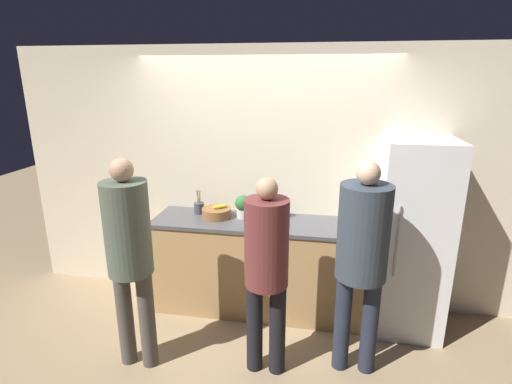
# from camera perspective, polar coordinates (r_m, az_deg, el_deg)

# --- Properties ---
(ground_plane) EXTENTS (14.00, 14.00, 0.00)m
(ground_plane) POSITION_cam_1_polar(r_m,az_deg,el_deg) (4.04, -0.37, -18.70)
(ground_plane) COLOR #9E8460
(wall_back) EXTENTS (5.20, 0.06, 2.60)m
(wall_back) POSITION_cam_1_polar(r_m,az_deg,el_deg) (4.06, 1.29, 1.86)
(wall_back) COLOR beige
(wall_back) RESTS_ON ground_plane
(counter) EXTENTS (2.09, 0.62, 0.96)m
(counter) POSITION_cam_1_polar(r_m,az_deg,el_deg) (4.08, 0.54, -10.40)
(counter) COLOR tan
(counter) RESTS_ON ground_plane
(refrigerator) EXTENTS (0.61, 0.65, 1.80)m
(refrigerator) POSITION_cam_1_polar(r_m,az_deg,el_deg) (3.90, 21.28, -6.14)
(refrigerator) COLOR white
(refrigerator) RESTS_ON ground_plane
(person_left) EXTENTS (0.35, 0.35, 1.75)m
(person_left) POSITION_cam_1_polar(r_m,az_deg,el_deg) (3.25, -17.66, -7.62)
(person_left) COLOR #4C4742
(person_left) RESTS_ON ground_plane
(person_center) EXTENTS (0.34, 0.34, 1.62)m
(person_center) POSITION_cam_1_polar(r_m,az_deg,el_deg) (3.06, 1.51, -10.09)
(person_center) COLOR black
(person_center) RESTS_ON ground_plane
(person_right) EXTENTS (0.39, 0.39, 1.74)m
(person_right) POSITION_cam_1_polar(r_m,az_deg,el_deg) (3.13, 14.91, -7.94)
(person_right) COLOR #232838
(person_right) RESTS_ON ground_plane
(fruit_bowl) EXTENTS (0.29, 0.29, 0.13)m
(fruit_bowl) POSITION_cam_1_polar(r_m,az_deg,el_deg) (3.97, -5.65, -2.95)
(fruit_bowl) COLOR brown
(fruit_bowl) RESTS_ON counter
(utensil_crock) EXTENTS (0.10, 0.10, 0.24)m
(utensil_crock) POSITION_cam_1_polar(r_m,az_deg,el_deg) (4.10, -8.13, -2.20)
(utensil_crock) COLOR #3D424C
(utensil_crock) RESTS_ON counter
(bottle_green) EXTENTS (0.08, 0.08, 0.15)m
(bottle_green) POSITION_cam_1_polar(r_m,az_deg,el_deg) (3.68, -0.64, -4.29)
(bottle_green) COLOR #236033
(bottle_green) RESTS_ON counter
(bottle_amber) EXTENTS (0.06, 0.06, 0.22)m
(bottle_amber) POSITION_cam_1_polar(r_m,az_deg,el_deg) (3.83, 13.52, -3.46)
(bottle_amber) COLOR brown
(bottle_amber) RESTS_ON counter
(cup_blue) EXTENTS (0.08, 0.08, 0.09)m
(cup_blue) POSITION_cam_1_polar(r_m,az_deg,el_deg) (3.99, 4.33, -2.88)
(cup_blue) COLOR #335184
(cup_blue) RESTS_ON counter
(potted_plant) EXTENTS (0.16, 0.16, 0.23)m
(potted_plant) POSITION_cam_1_polar(r_m,az_deg,el_deg) (3.93, -1.87, -1.97)
(potted_plant) COLOR beige
(potted_plant) RESTS_ON counter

